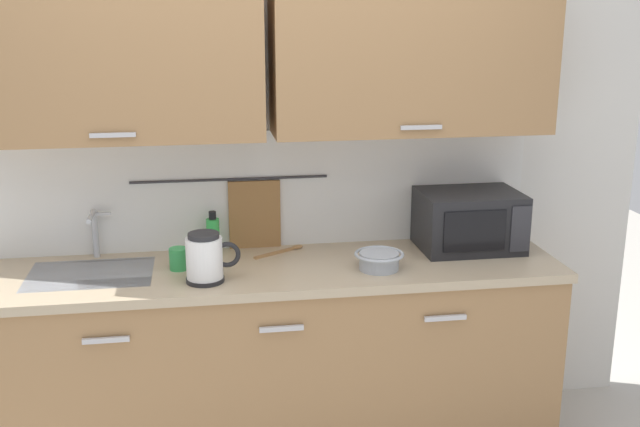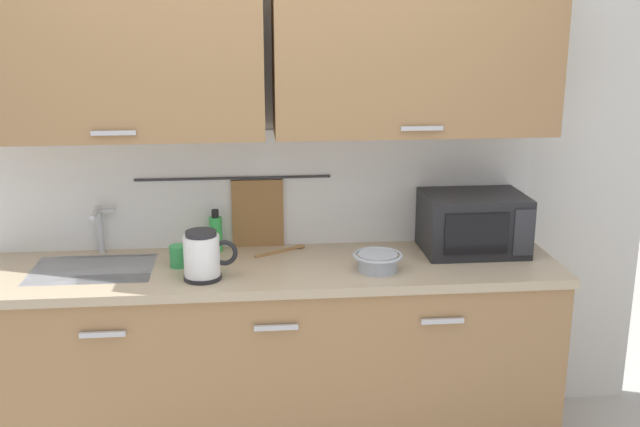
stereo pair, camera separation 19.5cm
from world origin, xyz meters
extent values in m
cube|color=#997047|center=(0.00, 0.30, 0.43)|extent=(2.50, 0.60, 0.86)
cube|color=#B7B7BC|center=(-0.69, -0.01, 0.74)|extent=(0.18, 0.02, 0.02)
cube|color=#B7B7BC|center=(0.00, -0.01, 0.74)|extent=(0.18, 0.02, 0.02)
cube|color=#B7B7BC|center=(0.69, -0.01, 0.74)|extent=(0.18, 0.02, 0.02)
cube|color=tan|center=(0.00, 0.30, 0.88)|extent=(2.53, 0.63, 0.04)
cube|color=#9EA0A5|center=(-0.78, 0.32, 0.85)|extent=(0.52, 0.38, 0.09)
cube|color=silver|center=(0.00, 0.63, 1.25)|extent=(3.70, 0.06, 2.50)
cube|color=silver|center=(0.00, 0.59, 1.18)|extent=(2.50, 0.01, 0.55)
cube|color=#997047|center=(-0.64, 0.43, 1.80)|extent=(1.23, 0.33, 0.70)
cube|color=#B7B7BC|center=(-0.64, 0.26, 1.50)|extent=(0.18, 0.01, 0.02)
cube|color=#997047|center=(0.64, 0.43, 1.80)|extent=(1.23, 0.33, 0.70)
cube|color=#B7B7BC|center=(0.64, 0.26, 1.50)|extent=(0.18, 0.01, 0.02)
cylinder|color=#333338|center=(-0.17, 0.58, 1.23)|extent=(0.90, 0.01, 0.01)
cube|color=olive|center=(-0.06, 0.58, 1.05)|extent=(0.24, 0.02, 0.34)
cylinder|color=#B2B5BA|center=(-0.78, 0.55, 1.01)|extent=(0.03, 0.03, 0.22)
cylinder|color=#B2B5BA|center=(-0.78, 0.47, 1.11)|extent=(0.02, 0.16, 0.02)
cube|color=#B2B5BA|center=(-0.74, 0.55, 1.10)|extent=(0.07, 0.02, 0.01)
cube|color=black|center=(0.93, 0.41, 1.04)|extent=(0.46, 0.34, 0.27)
cube|color=black|center=(0.89, 0.24, 1.04)|extent=(0.29, 0.01, 0.18)
cube|color=#2D2D33|center=(1.11, 0.24, 1.04)|extent=(0.09, 0.01, 0.21)
cylinder|color=black|center=(-0.30, 0.15, 0.91)|extent=(0.16, 0.16, 0.02)
cylinder|color=white|center=(-0.30, 0.15, 1.00)|extent=(0.15, 0.15, 0.17)
cylinder|color=#262628|center=(-0.30, 0.15, 1.10)|extent=(0.13, 0.13, 0.02)
torus|color=black|center=(-0.20, 0.15, 1.01)|extent=(0.11, 0.02, 0.11)
cylinder|color=green|center=(-0.25, 0.53, 0.98)|extent=(0.06, 0.06, 0.16)
cylinder|color=black|center=(-0.25, 0.53, 1.08)|extent=(0.03, 0.03, 0.04)
cylinder|color=green|center=(-0.41, 0.32, 0.95)|extent=(0.08, 0.08, 0.09)
torus|color=green|center=(-0.35, 0.32, 0.95)|extent=(0.06, 0.01, 0.06)
cylinder|color=#A5ADB7|center=(0.45, 0.18, 0.94)|extent=(0.17, 0.17, 0.07)
torus|color=#A5ADB7|center=(0.45, 0.18, 0.97)|extent=(0.21, 0.21, 0.01)
cube|color=#9E7042|center=(0.02, 0.46, 0.91)|extent=(0.20, 0.13, 0.01)
ellipsoid|color=#9E7042|center=(0.13, 0.53, 0.91)|extent=(0.07, 0.07, 0.01)
camera|label=1|loc=(-0.29, -2.80, 1.99)|focal=42.26mm
camera|label=2|loc=(-0.09, -2.83, 1.99)|focal=42.26mm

